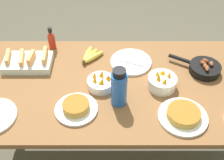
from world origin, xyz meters
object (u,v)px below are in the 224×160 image
object	(u,v)px
water_bottle	(119,88)
hot_sauce_bottle	(51,39)
banana_bunch	(90,56)
fruit_bowl_mango	(162,82)
skillet	(204,68)
fruit_bowl_citrus	(101,82)
melon_tray	(28,62)
empty_plate_near_front	(131,62)
frittata_plate_side	(76,108)
frittata_plate_center	(183,115)

from	to	relation	value
water_bottle	hot_sauce_bottle	xyz separation A→B (m)	(-0.45, 0.51, -0.04)
banana_bunch	fruit_bowl_mango	world-z (taller)	fruit_bowl_mango
banana_bunch	hot_sauce_bottle	bearing A→B (deg)	156.85
skillet	fruit_bowl_citrus	size ratio (longest dim) A/B	1.93
melon_tray	hot_sauce_bottle	world-z (taller)	hot_sauce_bottle
melon_tray	empty_plate_near_front	world-z (taller)	melon_tray
banana_bunch	frittata_plate_side	bearing A→B (deg)	-96.39
empty_plate_near_front	frittata_plate_center	bearing A→B (deg)	-60.65
frittata_plate_side	empty_plate_near_front	world-z (taller)	frittata_plate_side
empty_plate_near_front	water_bottle	xyz separation A→B (m)	(-0.09, -0.34, 0.11)
empty_plate_near_front	hot_sauce_bottle	size ratio (longest dim) A/B	1.62
frittata_plate_side	fruit_bowl_mango	bearing A→B (deg)	20.50
banana_bunch	fruit_bowl_citrus	distance (m)	0.28
frittata_plate_side	empty_plate_near_front	size ratio (longest dim) A/B	0.88
water_bottle	melon_tray	bearing A→B (deg)	151.46
skillet	empty_plate_near_front	world-z (taller)	skillet
fruit_bowl_citrus	hot_sauce_bottle	bearing A→B (deg)	132.46
frittata_plate_center	hot_sauce_bottle	size ratio (longest dim) A/B	1.62
hot_sauce_bottle	frittata_plate_side	bearing A→B (deg)	-69.09
fruit_bowl_citrus	frittata_plate_center	bearing A→B (deg)	-28.34
water_bottle	hot_sauce_bottle	size ratio (longest dim) A/B	1.47
fruit_bowl_mango	water_bottle	xyz separation A→B (m)	(-0.26, -0.12, 0.07)
empty_plate_near_front	melon_tray	bearing A→B (deg)	-177.64
skillet	hot_sauce_bottle	size ratio (longest dim) A/B	1.89
frittata_plate_center	empty_plate_near_front	distance (m)	0.52
empty_plate_near_front	water_bottle	world-z (taller)	water_bottle
frittata_plate_center	frittata_plate_side	bearing A→B (deg)	174.73
banana_bunch	frittata_plate_side	distance (m)	0.46
empty_plate_near_front	fruit_bowl_citrus	size ratio (longest dim) A/B	1.66
fruit_bowl_mango	water_bottle	world-z (taller)	water_bottle
empty_plate_near_front	fruit_bowl_citrus	xyz separation A→B (m)	(-0.19, -0.22, 0.03)
banana_bunch	skillet	distance (m)	0.74
melon_tray	frittata_plate_side	bearing A→B (deg)	-47.51
fruit_bowl_citrus	hot_sauce_bottle	xyz separation A→B (m)	(-0.35, 0.38, 0.04)
skillet	frittata_plate_center	distance (m)	0.42
fruit_bowl_mango	hot_sauce_bottle	size ratio (longest dim) A/B	1.03
fruit_bowl_mango	frittata_plate_center	bearing A→B (deg)	-70.37
fruit_bowl_citrus	hot_sauce_bottle	world-z (taller)	hot_sauce_bottle
melon_tray	hot_sauce_bottle	size ratio (longest dim) A/B	1.85
skillet	water_bottle	distance (m)	0.61
frittata_plate_side	fruit_bowl_citrus	world-z (taller)	fruit_bowl_citrus
frittata_plate_side	fruit_bowl_mango	xyz separation A→B (m)	(0.49, 0.18, 0.02)
melon_tray	skillet	xyz separation A→B (m)	(1.12, -0.06, -0.00)
melon_tray	fruit_bowl_mango	xyz separation A→B (m)	(0.84, -0.19, 0.01)
banana_bunch	hot_sauce_bottle	xyz separation A→B (m)	(-0.27, 0.11, 0.05)
melon_tray	water_bottle	xyz separation A→B (m)	(0.58, -0.32, 0.08)
fruit_bowl_citrus	frittata_plate_side	bearing A→B (deg)	-124.82
fruit_bowl_citrus	water_bottle	distance (m)	0.18
empty_plate_near_front	water_bottle	distance (m)	0.37
frittata_plate_center	frittata_plate_side	distance (m)	0.58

